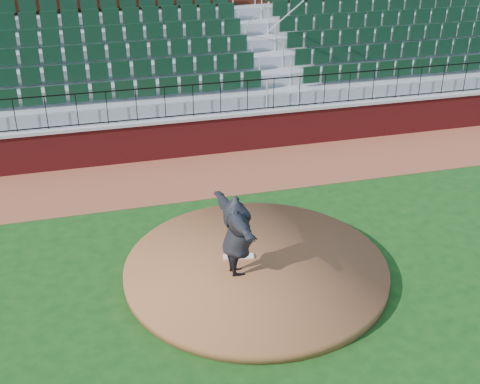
% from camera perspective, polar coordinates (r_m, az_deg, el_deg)
% --- Properties ---
extents(ground, '(90.00, 90.00, 0.00)m').
position_cam_1_polar(ground, '(13.48, 1.70, -7.73)').
color(ground, '#143F12').
rests_on(ground, ground).
extents(warning_track, '(34.00, 3.20, 0.01)m').
position_cam_1_polar(warning_track, '(18.04, -3.27, 1.70)').
color(warning_track, brown).
rests_on(warning_track, ground).
extents(field_wall, '(34.00, 0.35, 1.20)m').
position_cam_1_polar(field_wall, '(19.25, -4.34, 5.24)').
color(field_wall, maroon).
rests_on(field_wall, ground).
extents(wall_cap, '(34.00, 0.45, 0.10)m').
position_cam_1_polar(wall_cap, '(19.02, -4.41, 7.06)').
color(wall_cap, '#B7B7B7').
rests_on(wall_cap, field_wall).
extents(wall_railing, '(34.00, 0.05, 1.00)m').
position_cam_1_polar(wall_railing, '(18.84, -4.46, 8.64)').
color(wall_railing, black).
rests_on(wall_railing, wall_cap).
extents(seating_stands, '(34.00, 5.10, 4.60)m').
position_cam_1_polar(seating_stands, '(21.28, -5.98, 12.09)').
color(seating_stands, gray).
rests_on(seating_stands, ground).
extents(concourse_wall, '(34.00, 0.50, 5.50)m').
position_cam_1_polar(concourse_wall, '(23.88, -7.23, 14.74)').
color(concourse_wall, maroon).
rests_on(concourse_wall, ground).
extents(pitchers_mound, '(5.80, 5.80, 0.25)m').
position_cam_1_polar(pitchers_mound, '(13.41, 1.52, -7.26)').
color(pitchers_mound, brown).
rests_on(pitchers_mound, ground).
extents(pitching_rubber, '(0.70, 0.29, 0.05)m').
position_cam_1_polar(pitching_rubber, '(13.54, -0.15, -6.13)').
color(pitching_rubber, white).
rests_on(pitching_rubber, pitchers_mound).
extents(pitcher, '(0.79, 2.34, 1.87)m').
position_cam_1_polar(pitcher, '(12.54, -0.26, -4.14)').
color(pitcher, black).
rests_on(pitcher, pitchers_mound).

